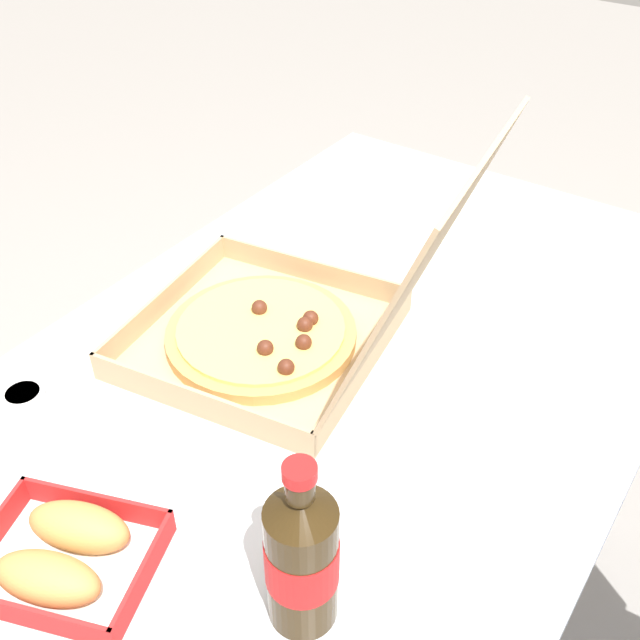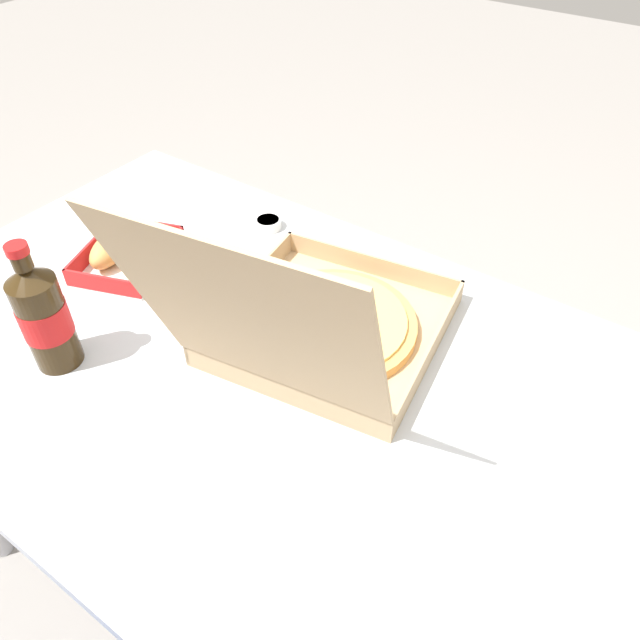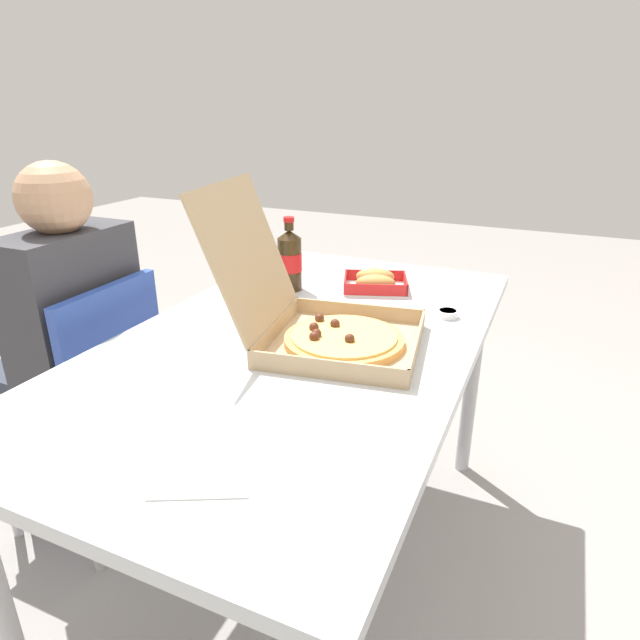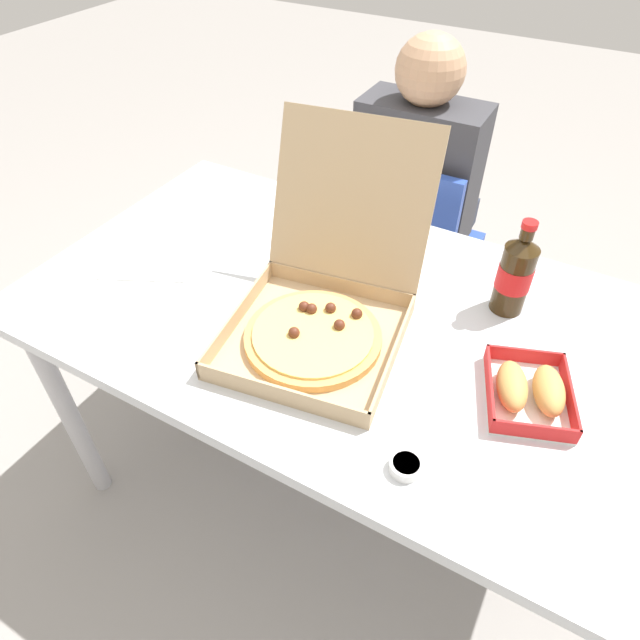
{
  "view_description": "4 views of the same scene",
  "coord_description": "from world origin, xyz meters",
  "px_view_note": "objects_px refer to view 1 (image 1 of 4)",
  "views": [
    {
      "loc": [
        0.65,
        0.44,
        1.47
      ],
      "look_at": [
        -0.05,
        -0.04,
        0.8
      ],
      "focal_mm": 41.92,
      "sensor_mm": 36.0,
      "label": 1
    },
    {
      "loc": [
        -0.43,
        0.51,
        1.45
      ],
      "look_at": [
        -0.01,
        -0.09,
        0.79
      ],
      "focal_mm": 34.21,
      "sensor_mm": 36.0,
      "label": 2
    },
    {
      "loc": [
        -1.1,
        -0.55,
        1.29
      ],
      "look_at": [
        -0.01,
        -0.06,
        0.8
      ],
      "focal_mm": 30.42,
      "sensor_mm": 36.0,
      "label": 3
    },
    {
      "loc": [
        0.4,
        -0.83,
        1.57
      ],
      "look_at": [
        -0.01,
        -0.09,
        0.79
      ],
      "focal_mm": 31.16,
      "sensor_mm": 36.0,
      "label": 4
    }
  ],
  "objects_px": {
    "pizza_box_open": "(289,323)",
    "paper_menu": "(439,214)",
    "dipping_sauce_cup": "(24,397)",
    "bread_side_box": "(65,555)",
    "cola_bottle": "(302,556)"
  },
  "relations": [
    {
      "from": "bread_side_box",
      "to": "cola_bottle",
      "type": "distance_m",
      "value": 0.27
    },
    {
      "from": "pizza_box_open",
      "to": "cola_bottle",
      "type": "xyz_separation_m",
      "value": [
        0.33,
        0.26,
        0.04
      ]
    },
    {
      "from": "pizza_box_open",
      "to": "cola_bottle",
      "type": "distance_m",
      "value": 0.42
    },
    {
      "from": "pizza_box_open",
      "to": "paper_menu",
      "type": "distance_m",
      "value": 0.49
    },
    {
      "from": "dipping_sauce_cup",
      "to": "bread_side_box",
      "type": "bearing_deg",
      "value": 61.09
    },
    {
      "from": "dipping_sauce_cup",
      "to": "pizza_box_open",
      "type": "bearing_deg",
      "value": 141.57
    },
    {
      "from": "cola_bottle",
      "to": "dipping_sauce_cup",
      "type": "xyz_separation_m",
      "value": [
        -0.03,
        -0.49,
        -0.08
      ]
    },
    {
      "from": "paper_menu",
      "to": "pizza_box_open",
      "type": "bearing_deg",
      "value": -25.98
    },
    {
      "from": "paper_menu",
      "to": "dipping_sauce_cup",
      "type": "height_order",
      "value": "dipping_sauce_cup"
    },
    {
      "from": "bread_side_box",
      "to": "dipping_sauce_cup",
      "type": "xyz_separation_m",
      "value": [
        -0.14,
        -0.25,
        -0.01
      ]
    },
    {
      "from": "paper_menu",
      "to": "dipping_sauce_cup",
      "type": "xyz_separation_m",
      "value": [
        0.78,
        -0.23,
        0.01
      ]
    },
    {
      "from": "bread_side_box",
      "to": "dipping_sauce_cup",
      "type": "bearing_deg",
      "value": -118.91
    },
    {
      "from": "bread_side_box",
      "to": "paper_menu",
      "type": "distance_m",
      "value": 0.92
    },
    {
      "from": "pizza_box_open",
      "to": "dipping_sauce_cup",
      "type": "xyz_separation_m",
      "value": [
        0.29,
        -0.23,
        -0.04
      ]
    },
    {
      "from": "cola_bottle",
      "to": "paper_menu",
      "type": "height_order",
      "value": "cola_bottle"
    }
  ]
}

